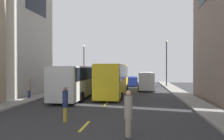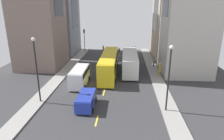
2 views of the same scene
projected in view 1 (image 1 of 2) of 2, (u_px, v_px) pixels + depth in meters
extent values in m
plane|color=#333335|center=(116.00, 94.00, 24.67)|extent=(41.85, 41.85, 0.00)
cube|color=gray|center=(55.00, 92.00, 25.80)|extent=(1.98, 44.00, 0.15)
cube|color=gray|center=(182.00, 94.00, 23.55)|extent=(1.98, 44.00, 0.15)
cube|color=yellow|center=(85.00, 126.00, 10.82)|extent=(0.16, 2.00, 0.01)
cube|color=yellow|center=(106.00, 103.00, 17.75)|extent=(0.16, 2.00, 0.01)
cube|color=yellow|center=(116.00, 94.00, 24.67)|extent=(0.16, 2.00, 0.01)
cube|color=yellow|center=(121.00, 88.00, 31.60)|extent=(0.16, 2.00, 0.01)
cube|color=yellow|center=(125.00, 84.00, 38.53)|extent=(0.16, 2.00, 0.01)
cube|color=yellow|center=(127.00, 82.00, 45.46)|extent=(0.16, 2.00, 0.01)
cube|color=silver|center=(80.00, 81.00, 22.14)|extent=(2.55, 11.89, 3.00)
cube|color=black|center=(80.00, 73.00, 22.13)|extent=(2.60, 10.94, 1.20)
cube|color=beige|center=(80.00, 67.00, 22.13)|extent=(2.45, 11.41, 0.08)
cylinder|color=black|center=(80.00, 89.00, 25.97)|extent=(0.46, 1.00, 1.00)
cylinder|color=black|center=(98.00, 89.00, 25.63)|extent=(0.46, 1.00, 1.00)
cylinder|color=black|center=(57.00, 97.00, 18.67)|extent=(0.46, 1.00, 1.00)
cylinder|color=black|center=(81.00, 97.00, 18.34)|extent=(0.46, 1.00, 1.00)
cube|color=yellow|center=(115.00, 79.00, 24.17)|extent=(2.45, 12.99, 3.30)
cube|color=black|center=(115.00, 72.00, 24.16)|extent=(2.50, 11.95, 1.48)
cube|color=gold|center=(115.00, 65.00, 24.16)|extent=(2.35, 12.47, 0.08)
cylinder|color=black|center=(110.00, 88.00, 28.33)|extent=(0.44, 0.76, 0.76)
cylinder|color=black|center=(126.00, 88.00, 28.01)|extent=(0.44, 0.76, 0.76)
cylinder|color=black|center=(99.00, 95.00, 20.36)|extent=(0.44, 0.76, 0.76)
cylinder|color=black|center=(120.00, 96.00, 20.04)|extent=(0.44, 0.76, 0.76)
cube|color=white|center=(146.00, 81.00, 28.48)|extent=(2.05, 5.76, 2.30)
cube|color=black|center=(146.00, 76.00, 28.47)|extent=(2.09, 5.30, 0.69)
cube|color=silver|center=(146.00, 73.00, 28.47)|extent=(1.97, 5.53, 0.08)
cylinder|color=black|center=(139.00, 86.00, 30.39)|extent=(0.37, 0.72, 0.72)
cylinder|color=black|center=(152.00, 87.00, 30.12)|extent=(0.37, 0.72, 0.72)
cylinder|color=black|center=(139.00, 89.00, 26.85)|extent=(0.37, 0.72, 0.72)
cylinder|color=black|center=(154.00, 89.00, 26.59)|extent=(0.37, 0.72, 0.72)
cube|color=#2338AD|center=(132.00, 81.00, 35.47)|extent=(1.83, 4.11, 1.36)
cube|color=black|center=(132.00, 79.00, 35.47)|extent=(1.87, 3.78, 0.57)
cube|color=navy|center=(132.00, 77.00, 35.47)|extent=(1.76, 3.95, 0.08)
cylinder|color=black|center=(128.00, 83.00, 36.86)|extent=(0.33, 0.62, 0.62)
cylinder|color=black|center=(137.00, 84.00, 36.62)|extent=(0.33, 0.62, 0.62)
cylinder|color=black|center=(127.00, 85.00, 34.34)|extent=(0.33, 0.62, 0.62)
cylinder|color=black|center=(137.00, 85.00, 34.10)|extent=(0.33, 0.62, 0.62)
cylinder|color=gold|center=(52.00, 88.00, 25.91)|extent=(0.30, 0.30, 0.81)
cylinder|color=gold|center=(52.00, 81.00, 25.90)|extent=(0.40, 0.40, 1.17)
sphere|color=beige|center=(52.00, 75.00, 25.90)|extent=(0.23, 0.23, 0.23)
cylinder|color=gray|center=(128.00, 128.00, 9.17)|extent=(0.28, 0.28, 0.83)
cylinder|color=gray|center=(128.00, 107.00, 9.16)|extent=(0.38, 0.38, 1.07)
sphere|color=tan|center=(128.00, 93.00, 9.15)|extent=(0.26, 0.26, 0.26)
cylinder|color=navy|center=(29.00, 94.00, 20.29)|extent=(0.26, 0.26, 0.77)
cylinder|color=gray|center=(29.00, 85.00, 20.28)|extent=(0.35, 0.35, 1.12)
sphere|color=beige|center=(29.00, 78.00, 20.27)|extent=(0.21, 0.21, 0.21)
cylinder|color=gold|center=(65.00, 115.00, 11.69)|extent=(0.24, 0.24, 0.88)
cylinder|color=navy|center=(65.00, 99.00, 11.68)|extent=(0.32, 0.32, 0.98)
sphere|color=#8C6647|center=(65.00, 89.00, 11.67)|extent=(0.22, 0.22, 0.22)
cylinder|color=black|center=(84.00, 66.00, 37.06)|extent=(0.18, 0.18, 6.94)
sphere|color=silver|center=(84.00, 46.00, 37.03)|extent=(0.44, 0.44, 0.44)
cylinder|color=black|center=(167.00, 64.00, 33.77)|extent=(0.18, 0.18, 7.40)
sphere|color=silver|center=(167.00, 41.00, 33.73)|extent=(0.44, 0.44, 0.44)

